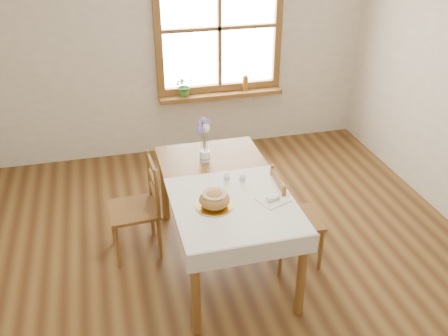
# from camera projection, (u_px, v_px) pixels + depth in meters

# --- Properties ---
(ground) EXTENTS (5.00, 5.00, 0.00)m
(ground) POSITION_uv_depth(u_px,v_px,m) (233.00, 281.00, 4.07)
(ground) COLOR brown
(ground) RESTS_ON ground
(room_walls) EXTENTS (4.60, 5.10, 2.65)m
(room_walls) POSITION_uv_depth(u_px,v_px,m) (235.00, 81.00, 3.24)
(room_walls) COLOR beige
(room_walls) RESTS_ON ground
(window) EXTENTS (1.46, 0.08, 1.46)m
(window) POSITION_uv_depth(u_px,v_px,m) (219.00, 28.00, 5.56)
(window) COLOR brown
(window) RESTS_ON ground
(window_sill) EXTENTS (1.46, 0.20, 0.05)m
(window_sill) POSITION_uv_depth(u_px,v_px,m) (221.00, 94.00, 5.87)
(window_sill) COLOR brown
(window_sill) RESTS_ON ground
(dining_table) EXTENTS (0.90, 1.60, 0.75)m
(dining_table) POSITION_uv_depth(u_px,v_px,m) (224.00, 194.00, 4.00)
(dining_table) COLOR brown
(dining_table) RESTS_ON ground
(table_linen) EXTENTS (0.91, 0.99, 0.01)m
(table_linen) POSITION_uv_depth(u_px,v_px,m) (234.00, 204.00, 3.70)
(table_linen) COLOR white
(table_linen) RESTS_ON dining_table
(chair_left) EXTENTS (0.45, 0.43, 0.88)m
(chair_left) POSITION_uv_depth(u_px,v_px,m) (133.00, 208.00, 4.22)
(chair_left) COLOR brown
(chair_left) RESTS_ON ground
(chair_right) EXTENTS (0.45, 0.43, 0.85)m
(chair_right) POSITION_uv_depth(u_px,v_px,m) (296.00, 218.00, 4.12)
(chair_right) COLOR brown
(chair_right) RESTS_ON ground
(bread_plate) EXTENTS (0.29, 0.29, 0.01)m
(bread_plate) POSITION_uv_depth(u_px,v_px,m) (215.00, 206.00, 3.65)
(bread_plate) COLOR white
(bread_plate) RESTS_ON table_linen
(bread_loaf) EXTENTS (0.23, 0.23, 0.12)m
(bread_loaf) POSITION_uv_depth(u_px,v_px,m) (214.00, 198.00, 3.62)
(bread_loaf) COLOR #AD7D3D
(bread_loaf) RESTS_ON bread_plate
(egg_napkin) EXTENTS (0.28, 0.26, 0.01)m
(egg_napkin) POSITION_uv_depth(u_px,v_px,m) (273.00, 199.00, 3.74)
(egg_napkin) COLOR white
(egg_napkin) RESTS_ON table_linen
(eggs) EXTENTS (0.22, 0.21, 0.04)m
(eggs) POSITION_uv_depth(u_px,v_px,m) (274.00, 197.00, 3.73)
(eggs) COLOR white
(eggs) RESTS_ON egg_napkin
(salt_shaker) EXTENTS (0.05, 0.05, 0.09)m
(salt_shaker) POSITION_uv_depth(u_px,v_px,m) (227.00, 177.00, 3.95)
(salt_shaker) COLOR white
(salt_shaker) RESTS_ON table_linen
(pepper_shaker) EXTENTS (0.06, 0.06, 0.09)m
(pepper_shaker) POSITION_uv_depth(u_px,v_px,m) (242.00, 178.00, 3.94)
(pepper_shaker) COLOR white
(pepper_shaker) RESTS_ON table_linen
(flower_vase) EXTENTS (0.11, 0.11, 0.10)m
(flower_vase) POSITION_uv_depth(u_px,v_px,m) (205.00, 157.00, 4.26)
(flower_vase) COLOR white
(flower_vase) RESTS_ON dining_table
(lavender_bouquet) EXTENTS (0.16, 0.16, 0.29)m
(lavender_bouquet) POSITION_uv_depth(u_px,v_px,m) (204.00, 136.00, 4.17)
(lavender_bouquet) COLOR #715AA0
(lavender_bouquet) RESTS_ON flower_vase
(potted_plant) EXTENTS (0.27, 0.29, 0.19)m
(potted_plant) POSITION_uv_depth(u_px,v_px,m) (184.00, 88.00, 5.72)
(potted_plant) COLOR #396E2C
(potted_plant) RESTS_ON window_sill
(amber_bottle) EXTENTS (0.09, 0.09, 0.19)m
(amber_bottle) POSITION_uv_depth(u_px,v_px,m) (245.00, 83.00, 5.88)
(amber_bottle) COLOR #AE6920
(amber_bottle) RESTS_ON window_sill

